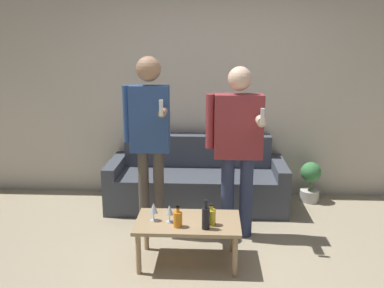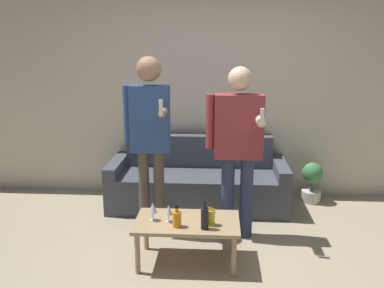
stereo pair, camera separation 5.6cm
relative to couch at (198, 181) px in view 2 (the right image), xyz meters
The scene contains 12 objects.
ground_plane 1.58m from the couch, 85.95° to the right, with size 16.00×16.00×0.00m, color tan.
wall_back 1.16m from the couch, 75.59° to the left, with size 8.00×0.06×2.70m.
couch is the anchor object (origin of this frame).
coffee_table 1.36m from the couch, 91.03° to the right, with size 0.89×0.52×0.39m.
bottle_orange 1.45m from the couch, 83.08° to the right, with size 0.08×0.08×0.18m.
bottle_green 1.49m from the couch, 93.89° to the right, with size 0.07×0.07×0.18m.
bottle_dark 1.53m from the couch, 85.07° to the right, with size 0.06×0.06×0.25m.
wine_glass_near 1.41m from the couch, 97.34° to the right, with size 0.06×0.06×0.15m.
wine_glass_far 1.42m from the couch, 102.99° to the right, with size 0.07×0.07×0.16m.
person_standing_left 1.19m from the couch, 118.02° to the right, with size 0.44×0.43×1.74m.
person_standing_right 1.14m from the couch, 62.95° to the right, with size 0.53×0.43×1.65m.
potted_plant 1.35m from the couch, ahead, with size 0.24×0.24×0.48m.
Camera 2 is at (0.12, -3.17, 1.90)m, focal length 40.00 mm.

